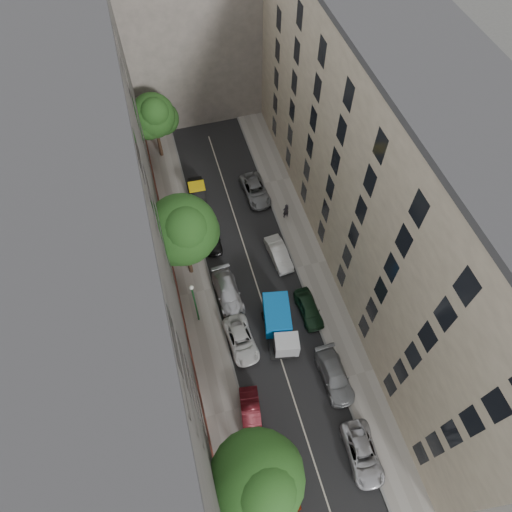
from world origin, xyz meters
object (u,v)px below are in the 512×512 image
object	(u,v)px
car_right_2	(309,309)
tree_mid	(184,232)
pedestrian	(286,211)
car_left_2	(241,340)
car_right_4	(255,190)
car_left_5	(198,193)
car_right_0	(363,454)
tree_far	(154,117)
car_left_4	(212,238)
tree_near	(259,480)
car_left_0	(281,483)
car_left_1	(251,414)
car_right_3	(279,254)
car_left_3	(228,292)
tarp_truck	(279,324)
lamp_post	(194,300)
car_right_1	(335,376)

from	to	relation	value
car_right_2	tree_mid	xyz separation A→B (m)	(-8.98, 6.79, 5.69)
pedestrian	car_left_2	bearing A→B (deg)	44.27
car_right_4	car_left_5	bearing A→B (deg)	165.92
car_right_0	tree_far	bearing A→B (deg)	108.67
car_left_2	car_right_2	world-z (taller)	car_right_2
tree_mid	tree_far	xyz separation A→B (m)	(-0.19, 15.87, -1.00)
car_left_4	car_left_2	bearing A→B (deg)	-84.68
tree_near	car_left_0	bearing A→B (deg)	3.66
car_left_1	car_left_2	bearing A→B (deg)	90.80
car_left_1	car_right_3	distance (m)	14.88
car_right_4	tree_near	bearing A→B (deg)	-107.64
car_right_0	car_left_3	bearing A→B (deg)	115.98
car_left_2	car_left_4	distance (m)	10.90
car_right_0	tree_near	size ratio (longest dim) A/B	0.50
car_left_1	car_right_2	bearing A→B (deg)	53.48
car_right_3	tree_far	bearing A→B (deg)	112.02
tarp_truck	lamp_post	xyz separation A→B (m)	(-6.40, 2.83, 2.44)
car_right_2	car_right_4	world-z (taller)	car_right_2
car_left_3	car_left_5	xyz separation A→B (m)	(-0.23, 12.13, -0.04)
car_left_2	tree_far	xyz separation A→B (m)	(-2.77, 23.86, 4.74)
car_left_1	pedestrian	size ratio (longest dim) A/B	2.24
pedestrian	car_right_4	bearing A→B (deg)	-73.16
tarp_truck	tree_mid	world-z (taller)	tree_mid
car_left_1	car_left_3	bearing A→B (deg)	94.09
car_left_1	tree_far	distance (m)	30.32
car_left_0	tree_mid	distance (m)	20.17
car_right_4	tree_far	world-z (taller)	tree_far
car_right_4	tree_mid	bearing A→B (deg)	-139.51
tree_far	car_left_5	bearing A→B (deg)	-70.19
car_left_0	car_left_1	size ratio (longest dim) A/B	1.02
car_right_0	car_right_3	xyz separation A→B (m)	(-0.68, 18.37, 0.02)
car_left_3	tree_near	xyz separation A→B (m)	(-1.70, -15.98, 5.71)
car_right_4	tree_far	distance (m)	12.67
car_left_5	car_right_2	world-z (taller)	car_right_2
car_left_4	car_right_1	distance (m)	17.14
lamp_post	car_left_4	bearing A→B (deg)	69.06
tree_near	car_left_5	bearing A→B (deg)	87.00
tarp_truck	car_right_1	world-z (taller)	tarp_truck
car_right_1	tree_mid	distance (m)	16.78
car_left_1	tree_far	size ratio (longest dim) A/B	0.52
car_left_1	car_left_5	distance (m)	22.84
tree_near	tree_far	bearing A→B (deg)	91.74
car_left_5	car_right_1	bearing A→B (deg)	-70.13
car_right_0	car_left_1	bearing A→B (deg)	149.19
car_right_3	car_left_5	bearing A→B (deg)	116.86
car_left_1	tree_mid	world-z (taller)	tree_mid
car_left_3	car_right_0	world-z (taller)	car_left_3
tarp_truck	car_left_0	world-z (taller)	tarp_truck
car_right_0	tree_mid	size ratio (longest dim) A/B	0.51
tree_far	lamp_post	distance (m)	20.86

